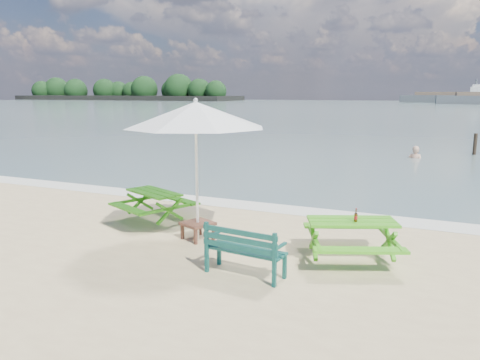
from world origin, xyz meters
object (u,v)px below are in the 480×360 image
at_px(picnic_table_left, 154,206).
at_px(patio_umbrella, 196,115).
at_px(picnic_table_right, 351,241).
at_px(beer_bottle, 356,217).
at_px(swimmer, 415,166).
at_px(side_table, 198,230).
at_px(park_bench, 245,260).

height_order(picnic_table_left, patio_umbrella, patio_umbrella).
relative_size(picnic_table_right, beer_bottle, 9.09).
xyz_separation_m(picnic_table_left, patio_umbrella, (1.63, -0.86, 2.18)).
relative_size(patio_umbrella, beer_bottle, 15.59).
bearing_deg(patio_umbrella, swimmer, 77.66).
distance_m(side_table, beer_bottle, 3.20).
bearing_deg(swimmer, picnic_table_right, -90.45).
relative_size(picnic_table_right, patio_umbrella, 0.58).
distance_m(beer_bottle, swimmer, 14.55).
distance_m(patio_umbrella, beer_bottle, 3.57).
distance_m(picnic_table_left, side_table, 1.85).
xyz_separation_m(picnic_table_right, side_table, (-3.06, -0.10, -0.16)).
height_order(park_bench, patio_umbrella, patio_umbrella).
relative_size(park_bench, beer_bottle, 5.81).
distance_m(park_bench, side_table, 2.10).
bearing_deg(swimmer, park_bench, -95.59).
bearing_deg(picnic_table_left, swimmer, 70.62).
xyz_separation_m(picnic_table_left, park_bench, (3.26, -2.19, -0.08)).
distance_m(patio_umbrella, swimmer, 15.15).
xyz_separation_m(picnic_table_left, side_table, (1.63, -0.86, -0.14)).
bearing_deg(picnic_table_right, picnic_table_left, 170.83).
bearing_deg(patio_umbrella, picnic_table_right, 1.83).
bearing_deg(side_table, picnic_table_left, 152.31).
bearing_deg(patio_umbrella, park_bench, -39.32).
distance_m(picnic_table_right, side_table, 3.07).
distance_m(side_table, patio_umbrella, 2.32).
bearing_deg(picnic_table_left, beer_bottle, -9.88).
bearing_deg(picnic_table_right, patio_umbrella, -178.17).
distance_m(park_bench, patio_umbrella, 3.09).
bearing_deg(picnic_table_left, park_bench, -33.89).
height_order(patio_umbrella, beer_bottle, patio_umbrella).
bearing_deg(swimmer, side_table, -102.34).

